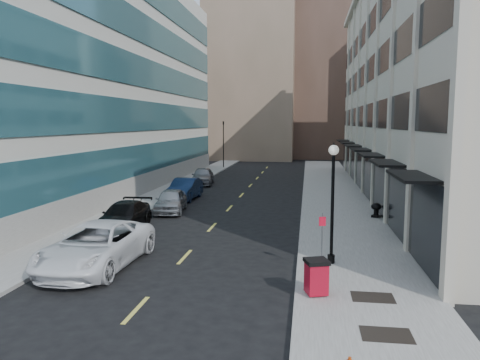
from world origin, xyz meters
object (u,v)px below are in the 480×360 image
(car_silver_sedan, at_px, (171,201))
(lamppost, at_px, (333,193))
(car_blue_sedan, at_px, (185,189))
(trash_bin, at_px, (316,276))
(traffic_signal, at_px, (223,124))
(car_grey_sedan, at_px, (203,176))
(urn_planter, at_px, (376,209))
(car_white_van, at_px, (96,246))
(sign_post, at_px, (322,233))
(car_black_pickup, at_px, (124,216))

(car_silver_sedan, xyz_separation_m, lamppost, (10.04, -10.50, 2.33))
(car_blue_sedan, relative_size, lamppost, 0.99)
(car_blue_sedan, distance_m, trash_bin, 21.70)
(traffic_signal, bearing_deg, trash_bin, -75.75)
(car_blue_sedan, bearing_deg, car_grey_sedan, 95.18)
(traffic_signal, distance_m, trash_bin, 45.87)
(urn_planter, bearing_deg, car_blue_sedan, 157.60)
(car_white_van, distance_m, urn_planter, 17.24)
(sign_post, bearing_deg, traffic_signal, 93.31)
(car_white_van, bearing_deg, traffic_signal, 94.95)
(car_black_pickup, distance_m, car_silver_sedan, 5.33)
(car_silver_sedan, bearing_deg, car_blue_sedan, 86.61)
(car_black_pickup, xyz_separation_m, car_blue_sedan, (0.75, 10.32, 0.07))
(traffic_signal, distance_m, car_silver_sedan, 30.41)
(car_grey_sedan, bearing_deg, sign_post, -74.44)
(car_silver_sedan, xyz_separation_m, trash_bin, (9.36, -14.26, 0.04))
(car_blue_sedan, xyz_separation_m, urn_planter, (13.65, -5.62, -0.13))
(car_silver_sedan, height_order, sign_post, sign_post)
(car_blue_sedan, distance_m, sign_post, 19.37)
(traffic_signal, relative_size, car_white_van, 1.07)
(traffic_signal, bearing_deg, car_blue_sedan, -86.65)
(car_black_pickup, distance_m, trash_bin, 13.88)
(car_grey_sedan, bearing_deg, car_blue_sedan, -93.38)
(car_black_pickup, bearing_deg, car_silver_sedan, 75.57)
(car_white_van, bearing_deg, lamppost, 11.01)
(sign_post, bearing_deg, car_white_van, 171.66)
(car_silver_sedan, relative_size, urn_planter, 5.11)
(traffic_signal, distance_m, car_grey_sedan, 16.79)
(car_blue_sedan, distance_m, lamppost, 18.93)
(car_blue_sedan, height_order, sign_post, sign_post)
(car_blue_sedan, distance_m, car_grey_sedan, 8.81)
(car_black_pickup, height_order, car_blue_sedan, car_blue_sedan)
(traffic_signal, relative_size, lamppost, 1.39)
(car_black_pickup, bearing_deg, car_white_van, -78.74)
(lamppost, bearing_deg, car_silver_sedan, 133.72)
(car_silver_sedan, distance_m, trash_bin, 17.06)
(lamppost, distance_m, urn_planter, 10.77)
(sign_post, bearing_deg, trash_bin, -107.40)
(car_black_pickup, bearing_deg, trash_bin, -42.59)
(car_blue_sedan, xyz_separation_m, sign_post, (10.03, -16.55, 0.81))
(lamppost, bearing_deg, car_white_van, -170.80)
(car_black_pickup, xyz_separation_m, sign_post, (10.78, -6.23, 0.88))
(traffic_signal, relative_size, car_black_pickup, 1.35)
(lamppost, relative_size, sign_post, 2.20)
(car_white_van, bearing_deg, trash_bin, -12.04)
(trash_bin, relative_size, urn_planter, 1.38)
(sign_post, bearing_deg, lamppost, 53.58)
(sign_post, bearing_deg, car_grey_sedan, 100.51)
(car_grey_sedan, height_order, trash_bin, car_grey_sedan)
(car_grey_sedan, xyz_separation_m, trash_bin, (10.35, -28.16, -0.01))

